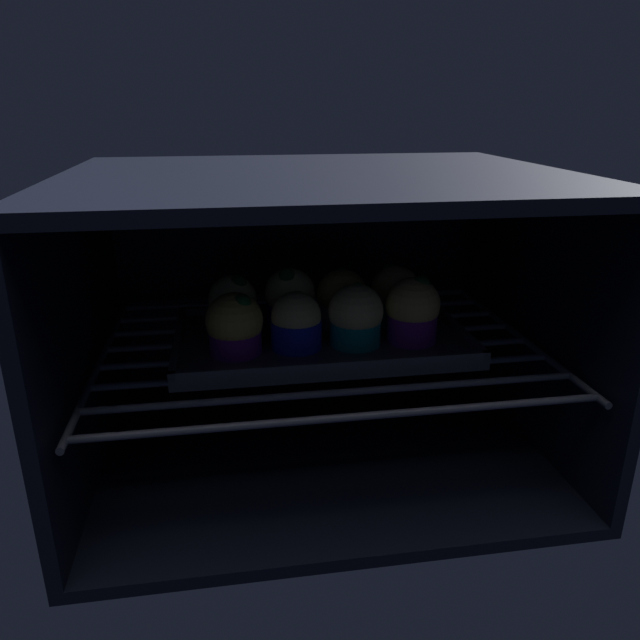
% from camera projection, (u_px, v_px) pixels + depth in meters
% --- Properties ---
extents(oven_cavity, '(0.59, 0.47, 0.37)m').
position_uv_depth(oven_cavity, '(314.00, 310.00, 0.80)').
color(oven_cavity, black).
rests_on(oven_cavity, ground).
extents(oven_rack, '(0.55, 0.42, 0.01)m').
position_uv_depth(oven_rack, '(319.00, 345.00, 0.77)').
color(oven_rack, '#444756').
rests_on(oven_rack, oven_cavity).
extents(baking_tray, '(0.36, 0.22, 0.02)m').
position_uv_depth(baking_tray, '(320.00, 339.00, 0.76)').
color(baking_tray, '#4C4C51').
rests_on(baking_tray, oven_rack).
extents(muffin_row0_col0, '(0.07, 0.07, 0.07)m').
position_uv_depth(muffin_row0_col0, '(235.00, 326.00, 0.70)').
color(muffin_row0_col0, '#7A238C').
rests_on(muffin_row0_col0, baking_tray).
extents(muffin_row0_col1, '(0.06, 0.06, 0.07)m').
position_uv_depth(muffin_row0_col1, '(296.00, 322.00, 0.71)').
color(muffin_row0_col1, '#1928B7').
rests_on(muffin_row0_col1, baking_tray).
extents(muffin_row0_col2, '(0.07, 0.07, 0.08)m').
position_uv_depth(muffin_row0_col2, '(356.00, 317.00, 0.72)').
color(muffin_row0_col2, '#0C8C84').
rests_on(muffin_row0_col2, baking_tray).
extents(muffin_row0_col3, '(0.07, 0.07, 0.08)m').
position_uv_depth(muffin_row0_col3, '(413.00, 311.00, 0.73)').
color(muffin_row0_col3, '#7A238C').
rests_on(muffin_row0_col3, baking_tray).
extents(muffin_row1_col0, '(0.06, 0.06, 0.08)m').
position_uv_depth(muffin_row1_col0, '(233.00, 305.00, 0.77)').
color(muffin_row1_col0, '#7A238C').
rests_on(muffin_row1_col0, baking_tray).
extents(muffin_row1_col1, '(0.06, 0.06, 0.08)m').
position_uv_depth(muffin_row1_col1, '(290.00, 300.00, 0.77)').
color(muffin_row1_col1, '#1928B7').
rests_on(muffin_row1_col1, baking_tray).
extents(muffin_row1_col2, '(0.07, 0.07, 0.08)m').
position_uv_depth(muffin_row1_col2, '(342.00, 300.00, 0.79)').
color(muffin_row1_col2, silver).
rests_on(muffin_row1_col2, baking_tray).
extents(muffin_row1_col3, '(0.07, 0.07, 0.08)m').
position_uv_depth(muffin_row1_col3, '(395.00, 296.00, 0.80)').
color(muffin_row1_col3, '#0C8C84').
rests_on(muffin_row1_col3, baking_tray).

